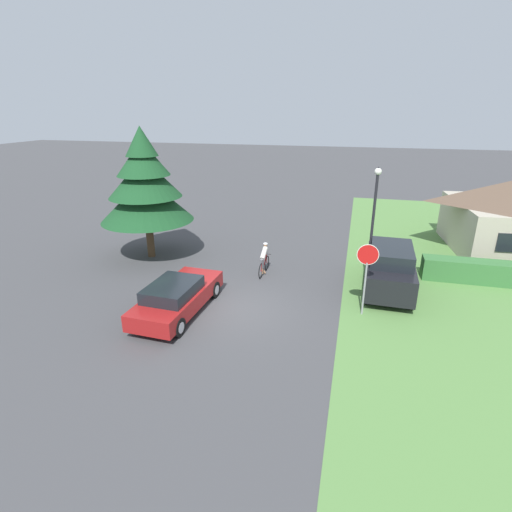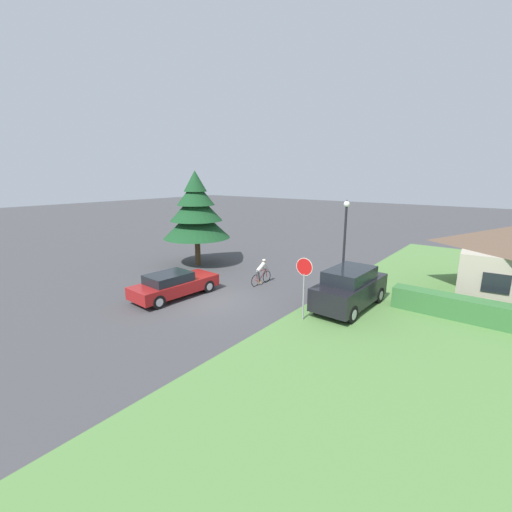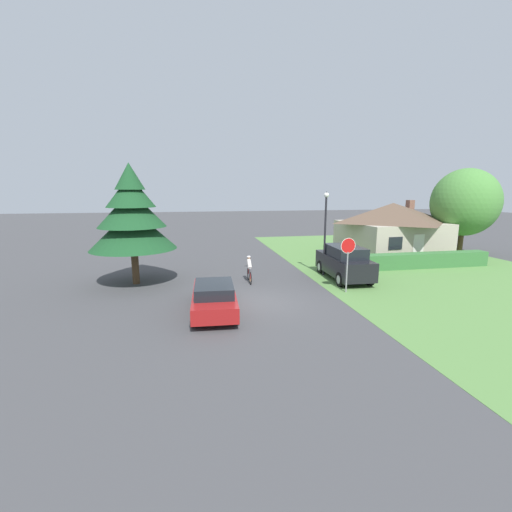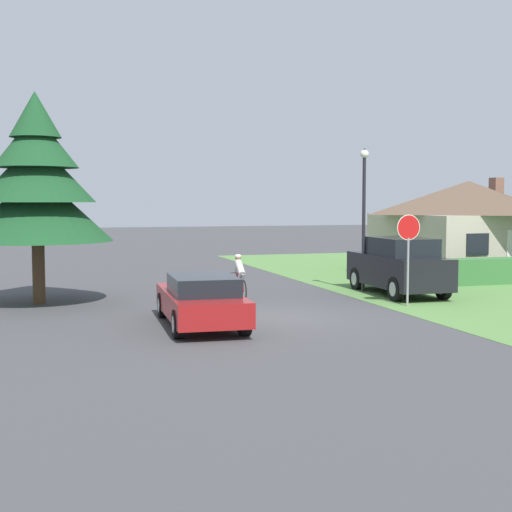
{
  "view_description": "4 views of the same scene",
  "coord_description": "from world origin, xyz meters",
  "views": [
    {
      "loc": [
        4.17,
        -13.15,
        7.35
      ],
      "look_at": [
        0.24,
        2.27,
        1.4
      ],
      "focal_mm": 28.0,
      "sensor_mm": 36.0,
      "label": 1
    },
    {
      "loc": [
        11.75,
        -11.56,
        6.18
      ],
      "look_at": [
        0.15,
        3.35,
        1.74
      ],
      "focal_mm": 24.0,
      "sensor_mm": 36.0,
      "label": 2
    },
    {
      "loc": [
        -2.87,
        -14.82,
        5.12
      ],
      "look_at": [
        0.24,
        1.61,
        1.89
      ],
      "focal_mm": 24.0,
      "sensor_mm": 36.0,
      "label": 3
    },
    {
      "loc": [
        -5.93,
        -18.47,
        3.19
      ],
      "look_at": [
        0.3,
        2.01,
        1.55
      ],
      "focal_mm": 50.0,
      "sensor_mm": 36.0,
      "label": 4
    }
  ],
  "objects": [
    {
      "name": "cyclist",
      "position": [
        0.26,
        3.7,
        0.71
      ],
      "size": [
        0.44,
        1.76,
        1.48
      ],
      "rotation": [
        0.0,
        0.0,
        1.53
      ],
      "color": "black",
      "rests_on": "ground"
    },
    {
      "name": "parked_suv_right",
      "position": [
        5.8,
        3.34,
        0.99
      ],
      "size": [
        2.05,
        4.69,
        1.96
      ],
      "rotation": [
        0.0,
        0.0,
        1.54
      ],
      "color": "black",
      "rests_on": "ground"
    },
    {
      "name": "sedan_left_lane",
      "position": [
        -2.03,
        -0.81,
        0.67
      ],
      "size": [
        2.02,
        4.69,
        1.33
      ],
      "rotation": [
        0.0,
        0.0,
        1.52
      ],
      "color": "maroon",
      "rests_on": "ground"
    },
    {
      "name": "stop_sign",
      "position": [
        4.75,
        0.79,
        2.0
      ],
      "size": [
        0.78,
        0.07,
        2.8
      ],
      "rotation": [
        0.0,
        0.0,
        3.16
      ],
      "color": "gray",
      "rests_on": "ground"
    },
    {
      "name": "conifer_tall_near",
      "position": [
        -5.99,
        4.54,
        3.73
      ],
      "size": [
        4.6,
        4.6,
        6.55
      ],
      "color": "#4C3823",
      "rests_on": "ground"
    },
    {
      "name": "ground_plane",
      "position": [
        0.0,
        0.0,
        0.0
      ],
      "size": [
        140.0,
        140.0,
        0.0
      ],
      "primitive_type": "plane",
      "color": "#424244"
    },
    {
      "name": "street_lamp",
      "position": [
        4.96,
        4.35,
        3.14
      ],
      "size": [
        0.3,
        0.3,
        5.05
      ],
      "color": "black",
      "rests_on": "ground"
    },
    {
      "name": "hedge_row",
      "position": [
        12.15,
        5.13,
        0.5
      ],
      "size": [
        9.59,
        0.9,
        1.0
      ],
      "primitive_type": "cube",
      "color": "#387038",
      "rests_on": "ground"
    },
    {
      "name": "grass_verge_right",
      "position": [
        11.96,
        4.0,
        0.01
      ],
      "size": [
        16.0,
        36.0,
        0.01
      ],
      "primitive_type": "cube",
      "color": "#568442",
      "rests_on": "ground"
    },
    {
      "name": "deciduous_tree_right",
      "position": [
        18.44,
        8.92,
        4.17
      ],
      "size": [
        5.02,
        5.02,
        6.81
      ],
      "color": "#4C3823",
      "rests_on": "ground"
    },
    {
      "name": "cottage_house",
      "position": [
        12.96,
        10.07,
        2.14
      ],
      "size": [
        8.08,
        7.3,
        4.32
      ],
      "rotation": [
        0.0,
        0.0,
        0.08
      ],
      "color": "#B2A893",
      "rests_on": "ground"
    }
  ]
}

